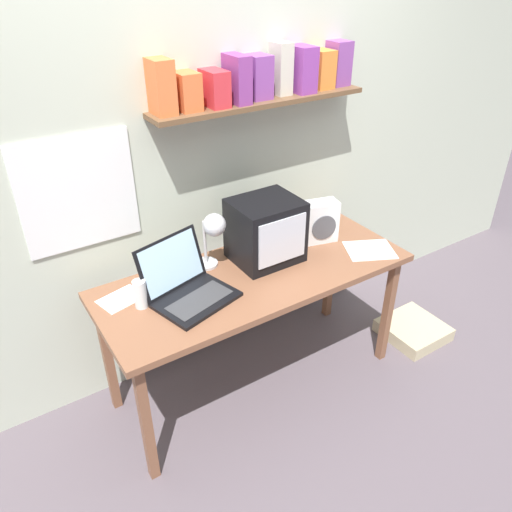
% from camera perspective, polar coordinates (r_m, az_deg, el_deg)
% --- Properties ---
extents(ground_plane, '(12.00, 12.00, 0.00)m').
position_cam_1_polar(ground_plane, '(3.02, 0.00, -13.89)').
color(ground_plane, '#5E535B').
extents(back_wall, '(5.60, 0.24, 2.60)m').
position_cam_1_polar(back_wall, '(2.64, -5.20, 12.83)').
color(back_wall, beige).
rests_on(back_wall, ground_plane).
extents(corner_desk, '(1.62, 0.64, 0.75)m').
position_cam_1_polar(corner_desk, '(2.58, 0.00, -3.20)').
color(corner_desk, brown).
rests_on(corner_desk, ground_plane).
extents(crt_monitor, '(0.34, 0.30, 0.33)m').
position_cam_1_polar(crt_monitor, '(2.58, 1.11, 2.92)').
color(crt_monitor, black).
rests_on(crt_monitor, corner_desk).
extents(laptop, '(0.43, 0.42, 0.27)m').
position_cam_1_polar(laptop, '(2.36, -8.04, -3.16)').
color(laptop, black).
rests_on(laptop, corner_desk).
extents(desk_lamp, '(0.14, 0.18, 0.31)m').
position_cam_1_polar(desk_lamp, '(2.47, -4.93, 2.91)').
color(desk_lamp, silver).
rests_on(desk_lamp, corner_desk).
extents(juice_glass, '(0.06, 0.06, 0.14)m').
position_cam_1_polar(juice_glass, '(2.33, -13.07, -4.39)').
color(juice_glass, white).
rests_on(juice_glass, corner_desk).
extents(space_heater, '(0.21, 0.15, 0.24)m').
position_cam_1_polar(space_heater, '(2.80, 7.33, 3.93)').
color(space_heater, white).
rests_on(space_heater, corner_desk).
extents(loose_paper_near_laptop, '(0.23, 0.19, 0.00)m').
position_cam_1_polar(loose_paper_near_laptop, '(2.44, -15.16, -4.76)').
color(loose_paper_near_laptop, white).
rests_on(loose_paper_near_laptop, corner_desk).
extents(printed_handout, '(0.32, 0.30, 0.00)m').
position_cam_1_polar(printed_handout, '(2.80, 12.87, 0.67)').
color(printed_handout, white).
rests_on(printed_handout, corner_desk).
extents(floor_cushion, '(0.37, 0.37, 0.09)m').
position_cam_1_polar(floor_cushion, '(3.43, 17.51, -8.06)').
color(floor_cushion, '#C3B48D').
rests_on(floor_cushion, ground_plane).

